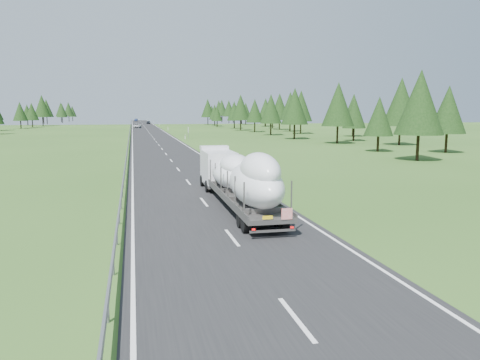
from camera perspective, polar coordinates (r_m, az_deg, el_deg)
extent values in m
plane|color=#2D501A|center=(22.38, -0.98, -7.08)|extent=(400.00, 400.00, 0.00)
cube|color=black|center=(121.33, -10.80, 5.42)|extent=(10.00, 400.00, 0.02)
cube|color=slate|center=(121.23, -13.33, 5.62)|extent=(0.08, 400.00, 0.32)
cylinder|color=slate|center=(21.87, -14.81, -6.91)|extent=(0.10, 0.10, 0.60)
cube|color=silver|center=(52.55, -0.79, 2.41)|extent=(0.12, 0.07, 1.00)
cube|color=black|center=(52.51, -0.79, 2.76)|extent=(0.13, 0.08, 0.12)
cube|color=silver|center=(101.84, -6.71, 5.25)|extent=(0.12, 0.07, 1.00)
cube|color=black|center=(101.83, -6.72, 5.43)|extent=(0.13, 0.08, 0.12)
cube|color=silver|center=(151.60, -8.77, 6.22)|extent=(0.12, 0.07, 1.00)
cube|color=black|center=(151.59, -8.78, 6.34)|extent=(0.13, 0.08, 0.12)
cube|color=silver|center=(201.48, -9.82, 6.71)|extent=(0.12, 0.07, 1.00)
cube|color=black|center=(201.47, -9.82, 6.80)|extent=(0.13, 0.08, 0.12)
cube|color=silver|center=(251.40, -10.45, 7.00)|extent=(0.12, 0.07, 1.00)
cube|color=black|center=(251.40, -10.45, 7.08)|extent=(0.13, 0.08, 0.12)
cube|color=silver|center=(301.35, -10.87, 7.20)|extent=(0.12, 0.07, 1.00)
cube|color=black|center=(301.35, -10.87, 7.26)|extent=(0.13, 0.08, 0.12)
cube|color=silver|center=(351.32, -11.17, 7.34)|extent=(0.12, 0.07, 1.00)
cube|color=black|center=(351.31, -11.17, 7.39)|extent=(0.13, 0.08, 0.12)
cylinder|color=slate|center=(101.89, -6.32, 5.54)|extent=(0.08, 0.08, 2.00)
cube|color=silver|center=(101.85, -6.33, 6.10)|extent=(0.05, 0.90, 1.20)
cylinder|color=black|center=(74.10, 23.84, 4.33)|extent=(0.36, 0.36, 3.29)
cone|color=black|center=(73.98, 24.05, 7.86)|extent=(5.12, 5.12, 6.86)
cylinder|color=black|center=(87.86, 18.88, 5.36)|extent=(0.36, 0.36, 4.04)
cone|color=black|center=(87.79, 19.05, 9.01)|extent=(6.28, 6.28, 8.41)
cylinder|color=black|center=(97.94, 13.68, 5.54)|extent=(0.36, 0.36, 3.03)
cone|color=black|center=(97.84, 13.77, 8.00)|extent=(4.71, 4.71, 6.31)
cylinder|color=black|center=(115.18, 13.60, 6.04)|extent=(0.36, 0.36, 3.44)
cone|color=black|center=(115.10, 13.68, 8.41)|extent=(5.34, 5.34, 7.16)
cylinder|color=black|center=(126.62, 7.41, 6.50)|extent=(0.36, 0.36, 3.90)
cone|color=black|center=(126.57, 7.45, 8.95)|extent=(6.07, 6.07, 8.14)
cylinder|color=black|center=(141.09, 6.11, 6.72)|extent=(0.36, 0.36, 3.97)
cone|color=black|center=(141.04, 6.15, 8.96)|extent=(6.18, 6.18, 8.28)
cylinder|color=black|center=(153.87, 4.82, 6.88)|extent=(0.36, 0.36, 4.01)
cone|color=black|center=(153.82, 4.85, 8.95)|extent=(6.23, 6.23, 8.35)
cylinder|color=black|center=(165.31, 3.97, 6.82)|extent=(0.36, 0.36, 3.00)
cone|color=black|center=(165.25, 3.99, 8.26)|extent=(4.67, 4.67, 6.26)
cylinder|color=black|center=(183.17, 3.13, 7.09)|extent=(0.36, 0.36, 3.75)
cone|color=black|center=(183.13, 3.14, 8.72)|extent=(5.83, 5.83, 7.81)
cylinder|color=black|center=(194.56, 3.07, 7.06)|extent=(0.36, 0.36, 3.02)
cone|color=black|center=(194.51, 3.08, 8.30)|extent=(4.70, 4.70, 6.30)
cylinder|color=black|center=(209.95, 0.69, 7.22)|extent=(0.36, 0.36, 3.36)
cone|color=black|center=(209.91, 0.69, 8.49)|extent=(5.23, 5.23, 7.01)
cylinder|color=black|center=(222.71, 0.19, 7.31)|extent=(0.36, 0.36, 3.54)
cone|color=black|center=(222.67, 0.19, 8.57)|extent=(5.51, 5.51, 7.38)
cylinder|color=black|center=(236.40, -1.36, 7.41)|extent=(0.36, 0.36, 3.92)
cone|color=black|center=(236.37, -1.37, 8.73)|extent=(6.10, 6.10, 8.17)
cylinder|color=black|center=(245.87, -0.83, 7.39)|extent=(0.36, 0.36, 3.37)
cone|color=black|center=(245.84, -0.84, 8.48)|extent=(5.24, 5.24, 7.02)
cylinder|color=black|center=(260.24, -2.24, 7.53)|extent=(0.36, 0.36, 4.21)
cone|color=black|center=(260.22, -2.24, 8.82)|extent=(6.55, 6.55, 8.77)
cylinder|color=black|center=(276.12, -2.19, 7.55)|extent=(0.36, 0.36, 3.90)
cone|color=black|center=(276.09, -2.19, 8.67)|extent=(6.07, 6.07, 8.13)
cylinder|color=black|center=(291.07, -2.59, 7.63)|extent=(0.36, 0.36, 4.32)
cone|color=black|center=(291.06, -2.60, 8.81)|extent=(6.71, 6.71, 8.99)
cylinder|color=black|center=(303.10, -3.46, 7.55)|extent=(0.36, 0.36, 3.30)
cone|color=black|center=(303.07, -3.47, 8.42)|extent=(5.14, 5.14, 6.88)
cylinder|color=black|center=(60.77, 20.85, 3.97)|extent=(0.36, 0.36, 3.72)
cone|color=black|center=(60.64, 21.11, 8.84)|extent=(5.79, 5.79, 7.75)
cylinder|color=black|center=(72.69, 16.46, 4.43)|extent=(0.36, 0.36, 2.77)
cone|color=black|center=(72.55, 16.59, 7.46)|extent=(4.31, 4.31, 5.77)
cylinder|color=black|center=(89.00, 11.78, 5.61)|extent=(0.36, 0.36, 3.84)
cone|color=black|center=(88.92, 11.89, 9.04)|extent=(5.98, 5.98, 8.01)
cylinder|color=black|center=(101.91, 6.64, 6.02)|extent=(0.36, 0.36, 3.73)
cone|color=black|center=(101.84, 6.69, 8.94)|extent=(5.80, 5.80, 7.77)
cylinder|color=black|center=(118.26, 3.77, 6.32)|extent=(0.36, 0.36, 3.49)
cone|color=black|center=(118.19, 3.79, 8.67)|extent=(5.42, 5.42, 7.26)
cylinder|color=black|center=(136.29, 1.81, 6.55)|extent=(0.36, 0.36, 3.24)
cone|color=black|center=(136.22, 1.82, 8.45)|extent=(5.04, 5.04, 6.76)
cylinder|color=black|center=(147.59, 0.08, 6.81)|extent=(0.36, 0.36, 3.81)
cone|color=black|center=(147.54, 0.08, 8.87)|extent=(5.93, 5.93, 7.95)
cylinder|color=black|center=(164.75, -0.70, 6.87)|extent=(0.36, 0.36, 3.23)
cone|color=black|center=(164.69, -0.71, 8.43)|extent=(5.02, 5.02, 6.72)
cylinder|color=black|center=(180.46, -2.81, 6.91)|extent=(0.36, 0.36, 2.68)
cone|color=black|center=(180.40, -2.81, 8.09)|extent=(4.17, 4.17, 5.58)
cylinder|color=black|center=(194.66, -3.10, 7.06)|extent=(0.36, 0.36, 2.98)
cone|color=black|center=(194.61, -3.11, 8.27)|extent=(4.63, 4.63, 6.20)
cylinder|color=black|center=(211.47, -3.94, 7.28)|extent=(0.36, 0.36, 3.90)
cone|color=black|center=(211.44, -3.95, 8.74)|extent=(6.06, 6.06, 8.12)
cylinder|color=black|center=(180.14, -25.16, 6.20)|extent=(0.36, 0.36, 3.14)
cone|color=black|center=(180.09, -25.25, 7.59)|extent=(4.89, 4.89, 6.55)
cylinder|color=black|center=(190.59, -23.98, 6.34)|extent=(0.36, 0.36, 3.12)
cone|color=black|center=(190.54, -24.06, 7.64)|extent=(4.85, 4.85, 6.49)
cylinder|color=black|center=(207.17, -22.91, 6.67)|extent=(0.36, 0.36, 4.27)
cone|color=black|center=(207.15, -23.00, 8.31)|extent=(6.65, 6.65, 8.90)
cylinder|color=black|center=(221.35, -24.46, 6.49)|extent=(0.36, 0.36, 3.04)
cone|color=black|center=(221.31, -24.53, 7.58)|extent=(4.72, 4.72, 6.32)
cylinder|color=black|center=(234.82, -22.46, 6.78)|extent=(0.36, 0.36, 3.93)
cone|color=black|center=(234.80, -22.54, 8.11)|extent=(6.11, 6.11, 8.18)
cylinder|color=black|center=(244.01, -22.81, 6.84)|extent=(0.36, 0.36, 4.25)
cone|color=black|center=(243.98, -22.89, 8.22)|extent=(6.62, 6.62, 8.86)
cylinder|color=black|center=(258.16, -20.83, 6.90)|extent=(0.36, 0.36, 3.41)
cone|color=black|center=(258.13, -20.88, 7.95)|extent=(5.31, 5.31, 7.11)
cylinder|color=black|center=(273.94, -20.95, 6.97)|extent=(0.36, 0.36, 3.66)
cone|color=black|center=(273.91, -21.00, 8.04)|extent=(5.70, 5.70, 7.64)
cylinder|color=black|center=(288.61, -20.13, 7.07)|extent=(0.36, 0.36, 3.81)
cone|color=black|center=(288.58, -20.18, 8.12)|extent=(5.92, 5.92, 7.93)
cylinder|color=black|center=(301.06, -19.72, 7.06)|extent=(0.36, 0.36, 3.14)
cone|color=black|center=(301.03, -19.76, 7.89)|extent=(4.88, 4.88, 6.54)
cube|color=silver|center=(35.95, -2.65, 1.55)|extent=(2.28, 4.48, 2.50)
cube|color=black|center=(38.13, -3.26, 2.61)|extent=(2.05, 0.09, 1.25)
cube|color=silver|center=(37.74, -3.20, 3.98)|extent=(2.24, 1.09, 0.27)
cube|color=#5E5B59|center=(35.25, -2.38, -0.56)|extent=(2.26, 2.70, 0.22)
cylinder|color=black|center=(37.53, -4.61, -0.10)|extent=(0.32, 0.89, 0.89)
cylinder|color=black|center=(37.87, -1.54, 0.00)|extent=(0.32, 0.89, 0.89)
cylinder|color=black|center=(34.74, -3.94, -0.78)|extent=(0.32, 0.89, 0.89)
cylinder|color=black|center=(35.11, -0.63, -0.66)|extent=(0.32, 0.89, 0.89)
cube|color=#5E5B59|center=(27.88, 0.46, -2.25)|extent=(2.55, 12.50, 0.23)
cube|color=#5E5B59|center=(27.60, -1.94, -1.89)|extent=(0.19, 12.48, 0.21)
cube|color=#5E5B59|center=(28.14, 2.81, -1.70)|extent=(0.19, 12.48, 0.21)
cube|color=#5E5B59|center=(22.32, 0.66, -2.42)|extent=(0.06, 0.06, 1.69)
cube|color=#5E5B59|center=(22.99, 6.42, -2.15)|extent=(0.06, 0.06, 1.69)
cube|color=#5E5B59|center=(24.37, -0.51, -1.50)|extent=(0.06, 0.06, 1.69)
cube|color=#5E5B59|center=(24.98, 4.81, -1.28)|extent=(0.06, 0.06, 1.69)
cube|color=#5E5B59|center=(26.44, -1.51, -0.72)|extent=(0.06, 0.06, 1.69)
cube|color=#5E5B59|center=(27.00, 3.43, -0.54)|extent=(0.06, 0.06, 1.69)
cube|color=#5E5B59|center=(28.52, -2.35, -0.06)|extent=(0.06, 0.06, 1.69)
cube|color=#5E5B59|center=(29.04, 2.25, 0.10)|extent=(0.06, 0.06, 1.69)
cube|color=#5E5B59|center=(30.60, -3.09, 0.52)|extent=(0.06, 0.06, 1.69)
cube|color=#5E5B59|center=(31.09, 1.22, 0.65)|extent=(0.06, 0.06, 1.69)
cube|color=#5E5B59|center=(32.69, -3.72, 1.02)|extent=(0.06, 0.06, 1.69)
cube|color=#5E5B59|center=(33.15, 0.32, 1.13)|extent=(0.06, 0.06, 1.69)
cylinder|color=black|center=(23.16, 0.84, -5.40)|extent=(0.37, 0.90, 0.89)
cylinder|color=black|center=(23.69, 5.47, -5.13)|extent=(0.37, 0.90, 0.89)
cylinder|color=black|center=(24.18, 0.24, -4.81)|extent=(0.37, 0.90, 0.89)
cylinder|color=black|center=(24.68, 4.69, -4.57)|extent=(0.37, 0.90, 0.89)
cube|color=#5E5B59|center=(22.14, 4.17, -6.20)|extent=(2.23, 0.13, 0.11)
cube|color=red|center=(22.09, 5.91, -4.11)|extent=(0.54, 0.04, 0.53)
cube|color=yellow|center=(21.84, 3.57, -4.58)|extent=(0.49, 0.04, 0.16)
cube|color=red|center=(21.80, 1.86, -6.05)|extent=(0.16, 0.06, 0.09)
cube|color=red|center=(22.33, 6.53, -5.75)|extent=(0.16, 0.06, 0.09)
ellipsoid|color=white|center=(24.94, 1.97, -0.51)|extent=(2.52, 7.01, 2.35)
ellipsoid|color=white|center=(23.99, 2.51, 1.12)|extent=(1.90, 4.44, 1.88)
ellipsoid|color=white|center=(30.81, -0.91, 0.73)|extent=(2.64, 6.39, 1.86)
ellipsoid|color=white|center=(29.96, -0.60, 1.77)|extent=(1.99, 4.05, 1.49)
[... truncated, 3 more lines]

